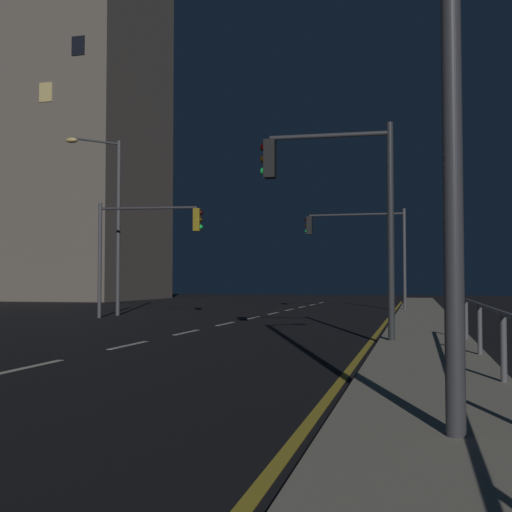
{
  "coord_description": "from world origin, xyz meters",
  "views": [
    {
      "loc": [
        6.74,
        -1.14,
        1.53
      ],
      "look_at": [
        1.6,
        19.17,
        2.38
      ],
      "focal_mm": 44.61,
      "sensor_mm": 36.0,
      "label": 1
    }
  ],
  "objects": [
    {
      "name": "ground_plane",
      "position": [
        0.0,
        17.5,
        0.0
      ],
      "size": [
        112.0,
        112.0,
        0.0
      ],
      "primitive_type": "plane",
      "color": "black",
      "rests_on": "ground"
    },
    {
      "name": "traffic_light_far_left",
      "position": [
        4.78,
        14.26,
        3.79
      ],
      "size": [
        3.26,
        0.39,
        5.22
      ],
      "color": "#2D3033",
      "rests_on": "sidewalk_right"
    },
    {
      "name": "lane_markings_center",
      "position": [
        0.0,
        21.0,
        0.01
      ],
      "size": [
        0.14,
        50.0,
        0.01
      ],
      "color": "silver",
      "rests_on": "ground"
    },
    {
      "name": "street_lamp_across_street",
      "position": [
        -6.73,
        25.09,
        4.81
      ],
      "size": [
        1.83,
        1.91,
        8.01
      ],
      "color": "#4C4C51",
      "rests_on": "ground"
    },
    {
      "name": "traffic_light_near_right",
      "position": [
        -4.32,
        23.69,
        3.5
      ],
      "size": [
        4.5,
        0.82,
        4.9
      ],
      "color": "#4C4C51",
      "rests_on": "ground"
    },
    {
      "name": "traffic_light_mid_right",
      "position": [
        3.82,
        32.3,
        3.85
      ],
      "size": [
        5.25,
        0.34,
        5.17
      ],
      "color": "#4C4C51",
      "rests_on": "sidewalk_right"
    },
    {
      "name": "lane_edge_line",
      "position": [
        5.6,
        22.5,
        0.01
      ],
      "size": [
        0.14,
        53.0,
        0.01
      ],
      "color": "gold",
      "rests_on": "ground"
    },
    {
      "name": "building_distant",
      "position": [
        -27.56,
        48.77,
        15.98
      ],
      "size": [
        23.48,
        13.65,
        31.97
      ],
      "color": "#6B6056",
      "rests_on": "ground"
    },
    {
      "name": "sidewalk_right",
      "position": [
        6.95,
        17.5,
        0.07
      ],
      "size": [
        2.21,
        77.0,
        0.14
      ],
      "primitive_type": "cube",
      "color": "#9E937F",
      "rests_on": "ground"
    }
  ]
}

